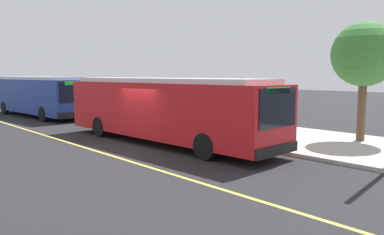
# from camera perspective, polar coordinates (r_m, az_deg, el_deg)

# --- Properties ---
(ground_plane) EXTENTS (120.00, 120.00, 0.00)m
(ground_plane) POSITION_cam_1_polar(r_m,az_deg,el_deg) (16.91, -7.19, -4.16)
(ground_plane) COLOR #232326
(sidewalk_curb) EXTENTS (44.00, 6.40, 0.15)m
(sidewalk_curb) POSITION_cam_1_polar(r_m,az_deg,el_deg) (20.88, 6.40, -1.91)
(sidewalk_curb) COLOR #B7B2A8
(sidewalk_curb) RESTS_ON ground_plane
(lane_stripe_center) EXTENTS (36.00, 0.14, 0.01)m
(lane_stripe_center) POSITION_cam_1_polar(r_m,az_deg,el_deg) (15.77, -13.77, -5.06)
(lane_stripe_center) COLOR #E0D64C
(lane_stripe_center) RESTS_ON ground_plane
(transit_bus_main) EXTENTS (12.17, 2.99, 2.95)m
(transit_bus_main) POSITION_cam_1_polar(r_m,az_deg,el_deg) (17.18, -4.25, 1.48)
(transit_bus_main) COLOR red
(transit_bus_main) RESTS_ON ground_plane
(transit_bus_second) EXTENTS (11.45, 3.22, 2.95)m
(transit_bus_second) POSITION_cam_1_polar(r_m,az_deg,el_deg) (30.53, -22.22, 3.20)
(transit_bus_second) COLOR navy
(transit_bus_second) RESTS_ON ground_plane
(bus_shelter) EXTENTS (2.90, 1.60, 2.48)m
(bus_shelter) POSITION_cam_1_polar(r_m,az_deg,el_deg) (20.54, 4.50, 3.14)
(bus_shelter) COLOR #333338
(bus_shelter) RESTS_ON sidewalk_curb
(waiting_bench) EXTENTS (1.60, 0.48, 0.95)m
(waiting_bench) POSITION_cam_1_polar(r_m,az_deg,el_deg) (20.74, 4.79, -0.40)
(waiting_bench) COLOR brown
(waiting_bench) RESTS_ON sidewalk_curb
(route_sign_post) EXTENTS (0.44, 0.08, 2.80)m
(route_sign_post) POSITION_cam_1_polar(r_m,az_deg,el_deg) (16.99, 7.45, 2.54)
(route_sign_post) COLOR #333338
(route_sign_post) RESTS_ON sidewalk_curb
(pedestrian_commuter) EXTENTS (0.24, 0.40, 1.69)m
(pedestrian_commuter) POSITION_cam_1_polar(r_m,az_deg,el_deg) (18.91, 5.62, 0.40)
(pedestrian_commuter) COLOR #282D47
(pedestrian_commuter) RESTS_ON sidewalk_curb
(street_tree_near_shelter) EXTENTS (2.84, 2.84, 5.27)m
(street_tree_near_shelter) POSITION_cam_1_polar(r_m,az_deg,el_deg) (18.50, 24.51, 8.55)
(street_tree_near_shelter) COLOR brown
(street_tree_near_shelter) RESTS_ON sidewalk_curb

